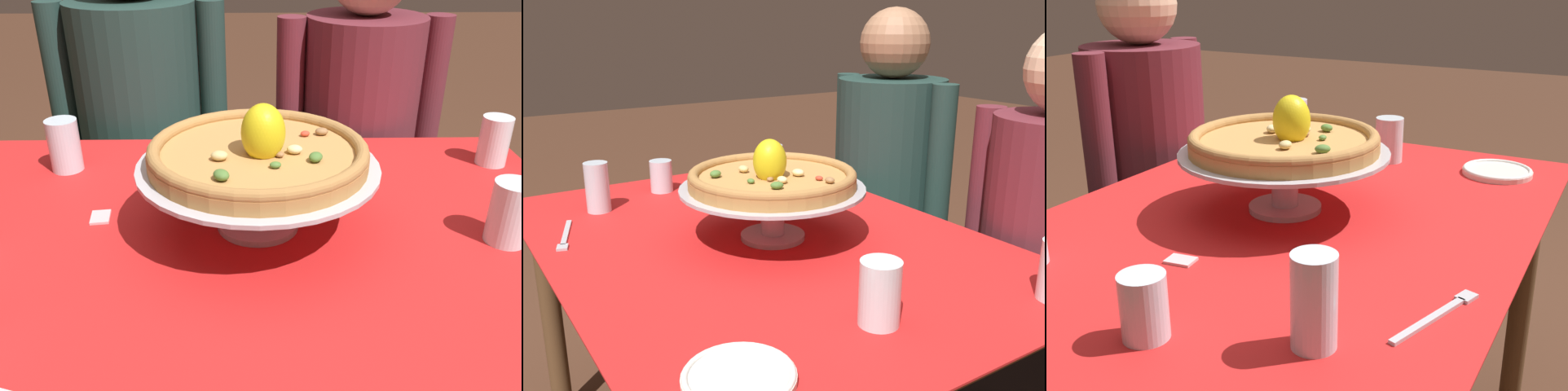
% 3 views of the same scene
% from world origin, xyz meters
% --- Properties ---
extents(dining_table, '(1.32, 0.95, 0.71)m').
position_xyz_m(dining_table, '(0.00, 0.00, 0.62)').
color(dining_table, brown).
rests_on(dining_table, ground).
extents(pizza_stand, '(0.43, 0.43, 0.13)m').
position_xyz_m(pizza_stand, '(0.02, 0.03, 0.81)').
color(pizza_stand, '#B7B7C1').
rests_on(pizza_stand, dining_table).
extents(pizza, '(0.39, 0.39, 0.12)m').
position_xyz_m(pizza, '(0.02, 0.03, 0.86)').
color(pizza, '#BC8447').
rests_on(pizza, pizza_stand).
extents(water_glass_side_right, '(0.07, 0.07, 0.12)m').
position_xyz_m(water_glass_side_right, '(0.46, -0.03, 0.76)').
color(water_glass_side_right, silver).
rests_on(water_glass_side_right, dining_table).
extents(water_glass_back_left, '(0.07, 0.07, 0.12)m').
position_xyz_m(water_glass_back_left, '(-0.42, 0.29, 0.76)').
color(water_glass_back_left, silver).
rests_on(water_glass_back_left, dining_table).
extents(water_glass_back_right, '(0.07, 0.07, 0.11)m').
position_xyz_m(water_glass_back_right, '(0.57, 0.31, 0.76)').
color(water_glass_back_right, white).
rests_on(water_glass_back_right, dining_table).
extents(sugar_packet, '(0.04, 0.05, 0.00)m').
position_xyz_m(sugar_packet, '(-0.29, 0.06, 0.71)').
color(sugar_packet, beige).
rests_on(sugar_packet, dining_table).
extents(diner_left, '(0.52, 0.38, 1.25)m').
position_xyz_m(diner_left, '(-0.33, 0.71, 0.62)').
color(diner_left, black).
rests_on(diner_left, ground).
extents(diner_right, '(0.49, 0.35, 1.21)m').
position_xyz_m(diner_right, '(0.33, 0.67, 0.59)').
color(diner_right, black).
rests_on(diner_right, ground).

